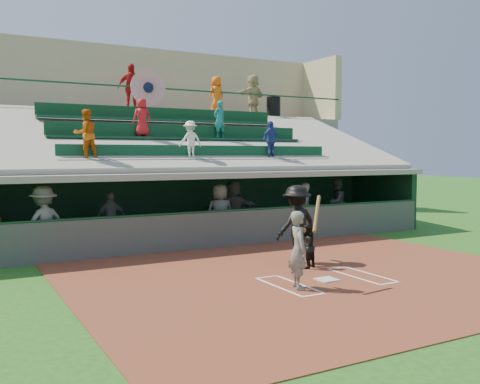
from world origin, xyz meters
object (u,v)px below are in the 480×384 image
home_plate (327,280)px  catcher (306,246)px  trash_bin (273,107)px  batter_at_plate (299,249)px

home_plate → catcher: bearing=74.7°
trash_bin → home_plate: bearing=-117.3°
catcher → home_plate: bearing=53.9°
home_plate → catcher: (0.35, 1.26, 0.53)m
catcher → trash_bin: 13.56m
home_plate → trash_bin: (6.45, 12.49, 5.06)m
home_plate → batter_at_plate: (-0.98, -0.30, 0.82)m
batter_at_plate → catcher: (1.32, 1.56, -0.29)m
catcher → trash_bin: bearing=-139.4°
batter_at_plate → trash_bin: trash_bin is taller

